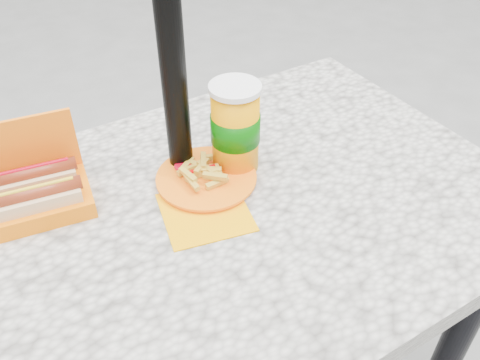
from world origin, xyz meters
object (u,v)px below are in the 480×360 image
umbrella_pole (167,4)px  hotdog_box (33,193)px  fries_plate (205,179)px  soda_cup (235,128)px

umbrella_pole → hotdog_box: size_ratio=9.73×
hotdog_box → fries_plate: 0.33m
umbrella_pole → soda_cup: size_ratio=11.35×
soda_cup → fries_plate: bearing=-167.3°
hotdog_box → soda_cup: soda_cup is taller
hotdog_box → fries_plate: size_ratio=0.80×
hotdog_box → fries_plate: (0.31, -0.10, -0.03)m
umbrella_pole → fries_plate: bearing=-79.3°
fries_plate → soda_cup: 0.12m
fries_plate → soda_cup: bearing=12.7°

